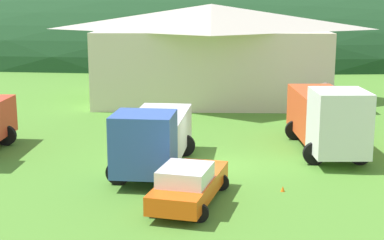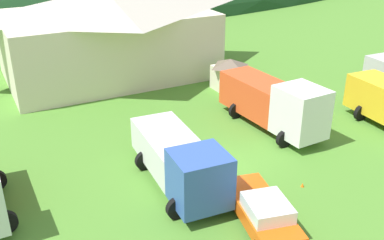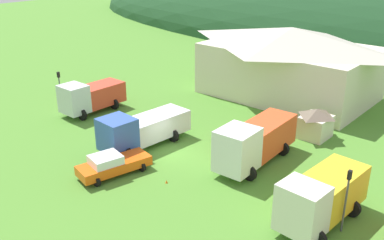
% 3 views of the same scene
% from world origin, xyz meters
% --- Properties ---
extents(ground_plane, '(200.00, 200.00, 0.00)m').
position_xyz_m(ground_plane, '(0.00, 0.00, 0.00)').
color(ground_plane, '#4C842D').
extents(forested_hill_backdrop, '(156.92, 60.00, 24.40)m').
position_xyz_m(forested_hill_backdrop, '(0.00, 64.43, 0.00)').
color(forested_hill_backdrop, '#193D1E').
rests_on(forested_hill_backdrop, ground).
extents(depot_building, '(18.55, 12.44, 7.54)m').
position_xyz_m(depot_building, '(-0.28, 18.94, 3.88)').
color(depot_building, beige).
rests_on(depot_building, ground).
extents(play_shed_cream, '(2.48, 2.78, 2.64)m').
position_xyz_m(play_shed_cream, '(7.18, 10.44, 1.36)').
color(play_shed_cream, beige).
rests_on(play_shed_cream, ground).
extents(box_truck_blue, '(3.72, 8.24, 3.16)m').
position_xyz_m(box_truck_blue, '(-2.87, -0.70, 1.62)').
color(box_truck_blue, '#3356AD').
rests_on(box_truck_blue, ground).
extents(heavy_rig_white, '(3.55, 8.57, 3.64)m').
position_xyz_m(heavy_rig_white, '(5.81, 2.85, 1.90)').
color(heavy_rig_white, white).
rests_on(heavy_rig_white, ground).
extents(service_pickup_orange, '(3.16, 5.64, 1.66)m').
position_xyz_m(service_pickup_orange, '(-1.03, -5.32, 0.83)').
color(service_pickup_orange, '#EE5912').
rests_on(service_pickup_orange, ground).
extents(traffic_cone_near_pickup, '(0.36, 0.36, 0.47)m').
position_xyz_m(traffic_cone_near_pickup, '(2.83, -3.67, 0.00)').
color(traffic_cone_near_pickup, orange).
rests_on(traffic_cone_near_pickup, ground).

